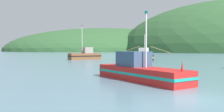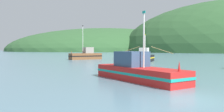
% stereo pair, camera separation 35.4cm
% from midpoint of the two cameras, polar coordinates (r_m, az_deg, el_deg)
% --- Properties ---
extents(ground_plane, '(600.00, 600.00, 0.00)m').
position_cam_midpoint_polar(ground_plane, '(12.55, 17.52, -10.29)').
color(ground_plane, slate).
extents(hill_mid_right, '(205.68, 164.55, 46.90)m').
position_cam_midpoint_polar(hill_mid_right, '(241.30, -1.54, 1.28)').
color(hill_mid_right, '#2D562D').
rests_on(hill_mid_right, ground).
extents(fishing_boat_black, '(9.39, 7.36, 5.50)m').
position_cam_midpoint_polar(fishing_boat_black, '(45.47, 8.05, -0.36)').
color(fishing_boat_black, black).
rests_on(fishing_boat_black, ground).
extents(fishing_boat_red, '(5.76, 9.59, 5.61)m').
position_cam_midpoint_polar(fishing_boat_red, '(18.74, 6.36, -3.76)').
color(fishing_boat_red, red).
rests_on(fishing_boat_red, ground).
extents(fishing_boat_brown, '(8.22, 5.08, 8.19)m').
position_cam_midpoint_polar(fishing_boat_brown, '(55.12, -7.02, 0.20)').
color(fishing_boat_brown, brown).
rests_on(fishing_boat_brown, ground).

